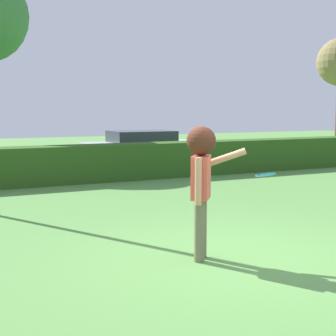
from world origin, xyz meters
name	(u,v)px	position (x,y,z in m)	size (l,w,h in m)	color
ground_plane	(237,259)	(0.00, 0.00, 0.00)	(60.00, 60.00, 0.00)	#578E43
person	(202,172)	(-0.45, 0.20, 1.21)	(0.84, 0.47, 1.82)	#726A4F
frisbee	(265,175)	(0.35, -0.13, 1.16)	(0.27, 0.27, 0.09)	#268CE5
hedge_row	(75,164)	(0.00, 7.97, 0.52)	(28.82, 0.90, 1.03)	#2C521A
parked_car_silver	(142,146)	(3.31, 11.01, 0.69)	(4.24, 1.89, 1.25)	#B7B7BC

